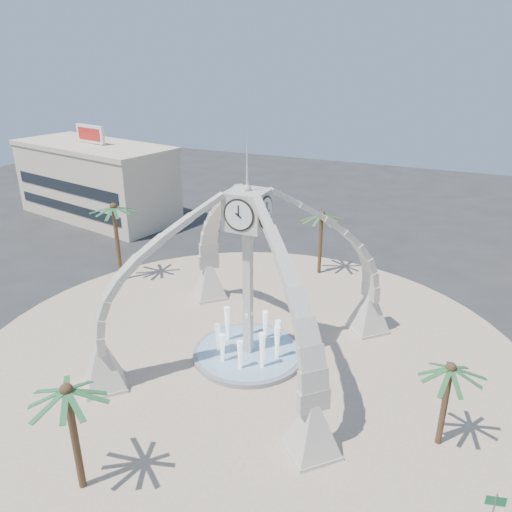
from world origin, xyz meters
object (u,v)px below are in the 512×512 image
at_px(street_sign, 494,506).
at_px(fountain, 248,352).
at_px(palm_west, 113,208).
at_px(palm_south, 67,391).
at_px(palm_east, 451,369).
at_px(palm_north, 322,215).
at_px(clock_tower, 248,274).

bearing_deg(street_sign, fountain, 138.15).
xyz_separation_m(palm_west, palm_south, (13.90, -20.86, -1.34)).
xyz_separation_m(fountain, palm_east, (13.40, -3.56, 4.72)).
xyz_separation_m(palm_east, palm_north, (-13.10, 19.62, 1.04)).
xyz_separation_m(clock_tower, palm_east, (13.40, -3.56, -1.48)).
bearing_deg(palm_north, palm_west, -151.42).
relative_size(clock_tower, fountain, 2.24).
bearing_deg(palm_north, fountain, -91.07).
relative_size(clock_tower, street_sign, 7.04).
xyz_separation_m(clock_tower, palm_south, (-2.76, -14.04, -0.62)).
xyz_separation_m(clock_tower, palm_west, (-16.66, 6.82, 0.72)).
xyz_separation_m(palm_north, street_sign, (15.73, -24.77, -4.23)).
relative_size(palm_west, palm_south, 1.21).
height_order(clock_tower, palm_south, clock_tower).
bearing_deg(street_sign, palm_north, 109.10).
distance_m(fountain, palm_east, 14.64).
bearing_deg(palm_east, palm_west, 160.95).
xyz_separation_m(palm_east, palm_south, (-16.15, -10.48, 0.86)).
bearing_deg(clock_tower, fountain, 90.00).
distance_m(clock_tower, palm_south, 14.33).
relative_size(palm_east, street_sign, 2.26).
bearing_deg(fountain, clock_tower, -90.00).
distance_m(palm_east, palm_south, 19.28).
height_order(palm_west, palm_north, palm_west).
relative_size(clock_tower, palm_west, 2.21).
xyz_separation_m(palm_east, palm_west, (-30.06, 10.38, 2.20)).
distance_m(palm_east, street_sign, 6.61).
relative_size(fountain, palm_west, 0.98).
xyz_separation_m(fountain, palm_west, (-16.66, 6.82, 6.92)).
relative_size(clock_tower, palm_east, 3.12).
bearing_deg(clock_tower, palm_west, 157.75).
relative_size(palm_west, palm_north, 1.18).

